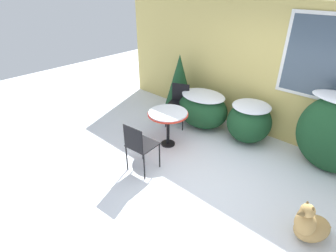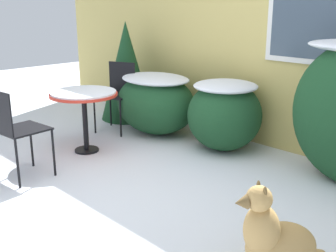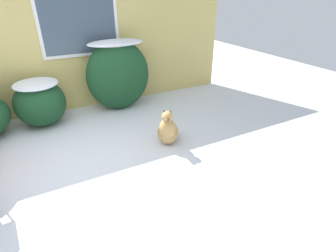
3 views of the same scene
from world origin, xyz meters
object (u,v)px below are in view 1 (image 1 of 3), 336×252
object	(u,v)px
patio_table	(168,116)
patio_chair_far_side	(139,145)
dog	(310,226)
patio_chair_near_table	(178,102)

from	to	relation	value
patio_table	patio_chair_far_side	size ratio (longest dim) A/B	0.84
patio_table	patio_chair_far_side	bearing A→B (deg)	-76.96
patio_table	dog	size ratio (longest dim) A/B	1.23
patio_table	patio_chair_far_side	world-z (taller)	patio_chair_far_side
patio_chair_near_table	patio_table	bearing A→B (deg)	-83.45
patio_table	patio_chair_near_table	world-z (taller)	patio_chair_near_table
patio_chair_near_table	dog	size ratio (longest dim) A/B	1.45
patio_chair_far_side	patio_chair_near_table	bearing A→B (deg)	-74.94
patio_chair_far_side	dog	size ratio (longest dim) A/B	1.45
patio_chair_far_side	dog	xyz separation A→B (m)	(2.62, 0.51, -0.31)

